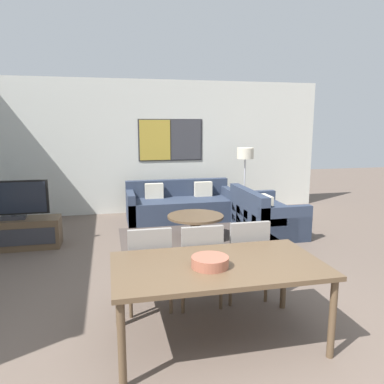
{
  "coord_description": "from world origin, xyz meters",
  "views": [
    {
      "loc": [
        -0.94,
        -2.19,
        1.89
      ],
      "look_at": [
        0.19,
        2.83,
        0.95
      ],
      "focal_mm": 35.0,
      "sensor_mm": 36.0,
      "label": 1
    }
  ],
  "objects_px": {
    "dining_chair_centre": "(199,259)",
    "fruit_bowl": "(210,261)",
    "dining_chair_right": "(245,253)",
    "floor_lamp": "(245,159)",
    "dining_chair_left": "(149,262)",
    "television": "(12,200)",
    "coffee_table": "(196,221)",
    "tv_console": "(15,234)",
    "sofa_side": "(263,217)",
    "dining_table": "(218,270)",
    "sofa_main": "(180,206)"
  },
  "relations": [
    {
      "from": "dining_chair_centre",
      "to": "fruit_bowl",
      "type": "distance_m",
      "value": 0.78
    },
    {
      "from": "dining_chair_right",
      "to": "floor_lamp",
      "type": "distance_m",
      "value": 3.81
    },
    {
      "from": "dining_chair_left",
      "to": "dining_chair_right",
      "type": "relative_size",
      "value": 1.0
    },
    {
      "from": "television",
      "to": "dining_chair_centre",
      "type": "bearing_deg",
      "value": -46.1
    },
    {
      "from": "dining_chair_left",
      "to": "coffee_table",
      "type": "bearing_deg",
      "value": 65.88
    },
    {
      "from": "tv_console",
      "to": "coffee_table",
      "type": "xyz_separation_m",
      "value": [
        2.83,
        -0.13,
        0.07
      ]
    },
    {
      "from": "dining_chair_centre",
      "to": "sofa_side",
      "type": "bearing_deg",
      "value": 54.15
    },
    {
      "from": "dining_chair_right",
      "to": "fruit_bowl",
      "type": "height_order",
      "value": "dining_chair_right"
    },
    {
      "from": "tv_console",
      "to": "dining_chair_centre",
      "type": "relative_size",
      "value": 1.5
    },
    {
      "from": "coffee_table",
      "to": "fruit_bowl",
      "type": "distance_m",
      "value": 3.12
    },
    {
      "from": "dining_table",
      "to": "dining_chair_right",
      "type": "relative_size",
      "value": 2.01
    },
    {
      "from": "television",
      "to": "coffee_table",
      "type": "bearing_deg",
      "value": -2.65
    },
    {
      "from": "sofa_side",
      "to": "sofa_main",
      "type": "bearing_deg",
      "value": 46.47
    },
    {
      "from": "tv_console",
      "to": "sofa_side",
      "type": "xyz_separation_m",
      "value": [
        4.1,
        0.03,
        0.03
      ]
    },
    {
      "from": "dining_table",
      "to": "dining_chair_centre",
      "type": "bearing_deg",
      "value": 90.0
    },
    {
      "from": "tv_console",
      "to": "sofa_main",
      "type": "height_order",
      "value": "sofa_main"
    },
    {
      "from": "sofa_side",
      "to": "dining_table",
      "type": "bearing_deg",
      "value": 150.46
    },
    {
      "from": "dining_table",
      "to": "coffee_table",
      "type": "bearing_deg",
      "value": 80.49
    },
    {
      "from": "floor_lamp",
      "to": "tv_console",
      "type": "bearing_deg",
      "value": -164.61
    },
    {
      "from": "dining_chair_left",
      "to": "floor_lamp",
      "type": "relative_size",
      "value": 0.63
    },
    {
      "from": "tv_console",
      "to": "dining_chair_left",
      "type": "height_order",
      "value": "dining_chair_left"
    },
    {
      "from": "tv_console",
      "to": "dining_table",
      "type": "relative_size",
      "value": 0.75
    },
    {
      "from": "coffee_table",
      "to": "fruit_bowl",
      "type": "xyz_separation_m",
      "value": [
        -0.59,
        -3.03,
        0.47
      ]
    },
    {
      "from": "tv_console",
      "to": "fruit_bowl",
      "type": "distance_m",
      "value": 3.91
    },
    {
      "from": "coffee_table",
      "to": "dining_chair_left",
      "type": "distance_m",
      "value": 2.49
    },
    {
      "from": "tv_console",
      "to": "dining_chair_left",
      "type": "bearing_deg",
      "value": -52.96
    },
    {
      "from": "sofa_side",
      "to": "coffee_table",
      "type": "bearing_deg",
      "value": 97.12
    },
    {
      "from": "tv_console",
      "to": "dining_table",
      "type": "distance_m",
      "value": 3.89
    },
    {
      "from": "sofa_main",
      "to": "dining_chair_left",
      "type": "relative_size",
      "value": 2.37
    },
    {
      "from": "sofa_side",
      "to": "fruit_bowl",
      "type": "xyz_separation_m",
      "value": [
        -1.86,
        -3.18,
        0.51
      ]
    },
    {
      "from": "dining_chair_left",
      "to": "floor_lamp",
      "type": "bearing_deg",
      "value": 56.5
    },
    {
      "from": "dining_chair_centre",
      "to": "floor_lamp",
      "type": "xyz_separation_m",
      "value": [
        1.83,
        3.56,
        0.68
      ]
    },
    {
      "from": "television",
      "to": "dining_chair_centre",
      "type": "distance_m",
      "value": 3.37
    },
    {
      "from": "sofa_side",
      "to": "dining_chair_centre",
      "type": "bearing_deg",
      "value": 144.15
    },
    {
      "from": "sofa_main",
      "to": "dining_table",
      "type": "xyz_separation_m",
      "value": [
        -0.5,
        -4.33,
        0.39
      ]
    },
    {
      "from": "dining_chair_right",
      "to": "fruit_bowl",
      "type": "distance_m",
      "value": 1.02
    },
    {
      "from": "dining_chair_centre",
      "to": "fruit_bowl",
      "type": "relative_size",
      "value": 2.86
    },
    {
      "from": "sofa_side",
      "to": "fruit_bowl",
      "type": "relative_size",
      "value": 4.88
    },
    {
      "from": "television",
      "to": "coffee_table",
      "type": "xyz_separation_m",
      "value": [
        2.83,
        -0.13,
        -0.45
      ]
    },
    {
      "from": "dining_chair_centre",
      "to": "coffee_table",
      "type": "bearing_deg",
      "value": 77.77
    },
    {
      "from": "coffee_table",
      "to": "dining_table",
      "type": "xyz_separation_m",
      "value": [
        -0.5,
        -2.96,
        0.36
      ]
    },
    {
      "from": "floor_lamp",
      "to": "coffee_table",
      "type": "bearing_deg",
      "value": -136.21
    },
    {
      "from": "television",
      "to": "floor_lamp",
      "type": "bearing_deg",
      "value": 15.38
    },
    {
      "from": "dining_chair_centre",
      "to": "television",
      "type": "bearing_deg",
      "value": 133.9
    },
    {
      "from": "dining_chair_left",
      "to": "dining_chair_centre",
      "type": "distance_m",
      "value": 0.52
    },
    {
      "from": "tv_console",
      "to": "floor_lamp",
      "type": "bearing_deg",
      "value": 15.39
    },
    {
      "from": "fruit_bowl",
      "to": "dining_table",
      "type": "bearing_deg",
      "value": 35.54
    },
    {
      "from": "tv_console",
      "to": "sofa_main",
      "type": "xyz_separation_m",
      "value": [
        2.83,
        1.24,
        0.03
      ]
    },
    {
      "from": "fruit_bowl",
      "to": "dining_chair_left",
      "type": "bearing_deg",
      "value": 119.55
    },
    {
      "from": "sofa_main",
      "to": "dining_chair_right",
      "type": "xyz_separation_m",
      "value": [
        0.02,
        -3.61,
        0.25
      ]
    }
  ]
}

